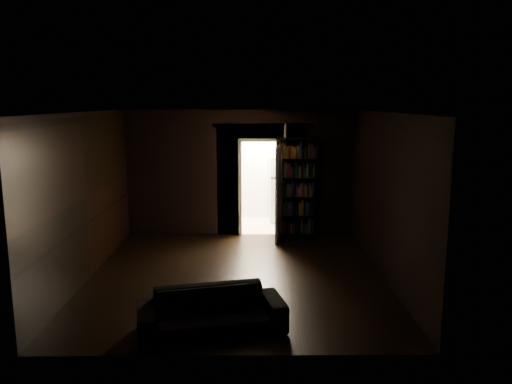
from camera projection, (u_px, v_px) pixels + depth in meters
ground at (236, 276)px, 8.61m from camera, size 5.50×5.50×0.00m
room_walls at (237, 171)px, 9.37m from camera, size 5.02×5.61×2.84m
kitchen_alcove at (261, 174)px, 12.21m from camera, size 2.20×1.80×2.60m
sofa at (212, 305)px, 6.48m from camera, size 2.03×1.22×0.73m
bookshelf at (296, 188)px, 10.98m from camera, size 0.93×0.42×2.20m
refrigerator at (285, 189)px, 12.44m from camera, size 0.93×0.89×1.65m
door at (280, 193)px, 10.72m from camera, size 0.24×0.84×2.05m
figurine at (286, 131)px, 10.72m from camera, size 0.14×0.14×0.31m
bottles at (288, 150)px, 12.21m from camera, size 0.70×0.14×0.28m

